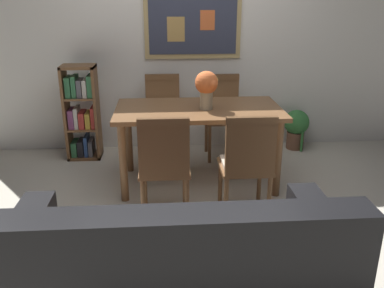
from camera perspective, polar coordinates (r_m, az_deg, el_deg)
name	(u,v)px	position (r m, az deg, el deg)	size (l,w,h in m)	color
ground_plane	(200,211)	(3.57, 1.05, -9.28)	(12.00, 12.00, 0.00)	beige
wall_back_with_painting	(187,36)	(4.83, -0.68, 14.72)	(5.20, 0.14, 2.60)	silver
dining_table	(198,118)	(3.86, 0.90, 3.57)	(1.53, 0.83, 0.76)	brown
dining_chair_near_left	(164,161)	(3.19, -3.87, -2.35)	(0.40, 0.41, 0.91)	brown
dining_chair_near_right	(247,159)	(3.24, 7.64, -2.11)	(0.40, 0.41, 0.91)	brown
dining_chair_far_right	(223,109)	(4.64, 4.25, 4.83)	(0.40, 0.41, 0.91)	brown
dining_chair_far_left	(163,109)	(4.64, -4.06, 4.83)	(0.40, 0.41, 0.91)	brown
leather_couch	(176,276)	(2.35, -2.24, -17.76)	(1.80, 0.84, 0.84)	black
bookshelf	(82,113)	(4.71, -14.98, 4.11)	(0.36, 0.28, 1.04)	brown
potted_ivy	(296,127)	(5.04, 14.20, 2.27)	(0.29, 0.29, 0.54)	brown
flower_vase	(207,86)	(3.74, 2.02, 8.04)	(0.21, 0.22, 0.35)	tan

